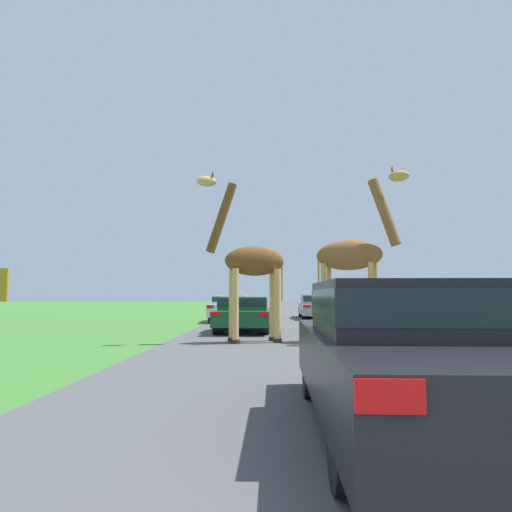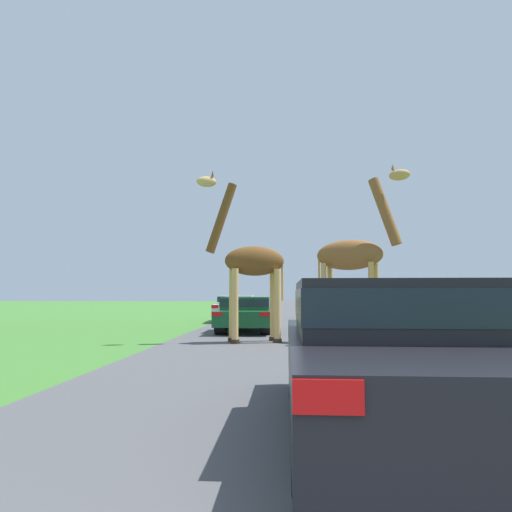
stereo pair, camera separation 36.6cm
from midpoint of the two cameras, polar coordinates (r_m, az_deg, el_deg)
road at (r=30.28m, az=5.05°, el=-7.26°), size 7.74×120.00×0.00m
giraffe_near_road at (r=12.86m, az=0.06°, el=-1.21°), size 2.53×1.06×4.80m
giraffe_companion at (r=13.04m, az=12.98°, el=0.03°), size 2.61×1.44×4.87m
car_lead_maroon at (r=4.83m, az=18.12°, el=-11.30°), size 1.92×4.75×1.48m
car_queue_right at (r=16.47m, az=-0.57°, el=-7.10°), size 1.87×3.98×1.23m
car_queue_left at (r=25.32m, az=9.03°, el=-6.15°), size 1.99×4.80×1.29m
car_far_ahead at (r=22.53m, az=-2.00°, el=-6.40°), size 1.79×4.24×1.26m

